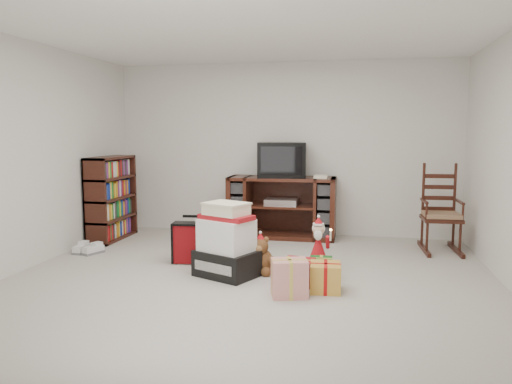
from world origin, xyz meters
The scene contains 13 objects.
room centered at (0.00, 0.00, 1.25)m, with size 5.01×5.01×2.51m.
tv_stand centered at (0.01, 2.20, 0.43)m, with size 1.52×0.55×0.86m.
bookshelf centered at (-2.31, 1.61, 0.56)m, with size 0.32×0.95×1.16m.
rocking_chair centered at (2.10, 1.81, 0.39)m, with size 0.50×0.78×1.15m.
gift_pile centered at (-0.26, 0.17, 0.33)m, with size 0.73×0.65×0.76m.
red_suitcase centered at (-0.82, 0.60, 0.24)m, with size 0.38×0.23×0.55m.
stocking centered at (-0.26, 0.39, 0.26)m, with size 0.25×0.11×0.53m, color #0F790D, non-canonical shape.
teddy_bear centered at (0.06, 0.35, 0.17)m, with size 0.26×0.23×0.39m.
santa_figurine centered at (0.65, 0.68, 0.22)m, with size 0.28×0.27×0.58m.
mrs_claus_figurine centered at (-0.33, 0.69, 0.24)m, with size 0.31×0.29×0.63m.
sneaker_pair centered at (-2.22, 0.77, 0.05)m, with size 0.34×0.30×0.10m.
gift_cluster centered at (0.61, -0.02, 0.14)m, with size 0.60×0.93×0.28m.
crt_television centered at (0.01, 2.19, 1.11)m, with size 0.72×0.56×0.49m.
Camera 1 is at (1.05, -4.76, 1.51)m, focal length 35.00 mm.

